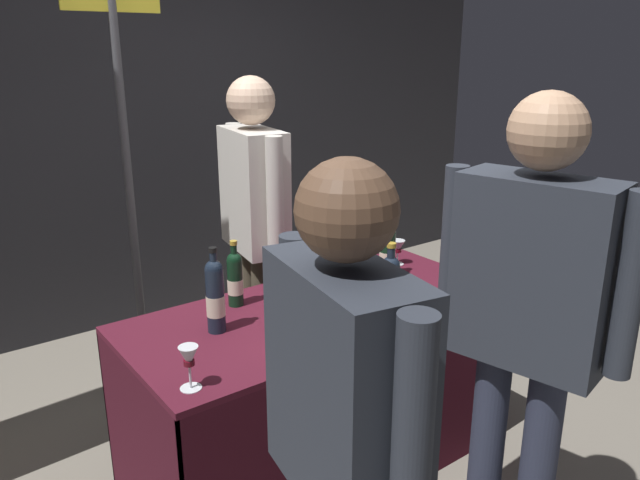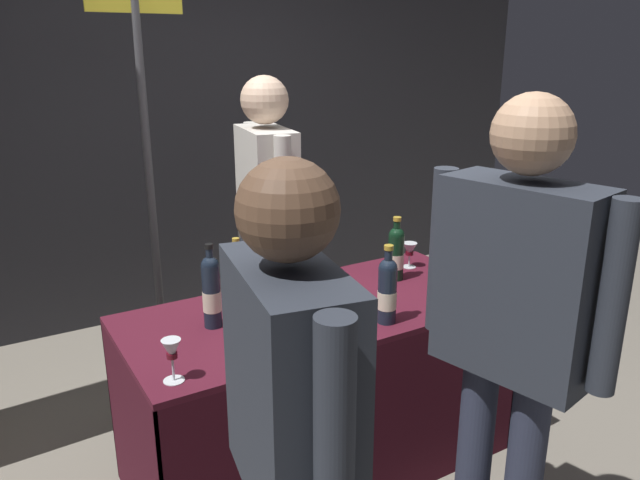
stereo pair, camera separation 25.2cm
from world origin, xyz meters
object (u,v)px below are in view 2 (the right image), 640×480
(display_bottle_0, at_px, (237,275))
(vendor_presenter, at_px, (267,212))
(wine_glass_mid, at_px, (467,268))
(wine_glass_near_taster, at_px, (410,250))
(booth_signpost, at_px, (147,152))
(wine_glass_near_vendor, at_px, (172,352))
(featured_wine_bottle, at_px, (396,252))
(tasting_table, at_px, (320,357))
(taster_foreground_right, at_px, (291,432))

(display_bottle_0, relative_size, vendor_presenter, 0.17)
(wine_glass_mid, relative_size, wine_glass_near_taster, 0.98)
(booth_signpost, bearing_deg, wine_glass_near_vendor, -104.11)
(wine_glass_mid, height_order, booth_signpost, booth_signpost)
(wine_glass_mid, xyz_separation_m, booth_signpost, (-1.06, 1.32, 0.44))
(display_bottle_0, bearing_deg, featured_wine_bottle, -10.16)
(tasting_table, relative_size, wine_glass_near_vendor, 11.01)
(featured_wine_bottle, distance_m, wine_glass_near_vendor, 1.26)
(display_bottle_0, bearing_deg, taster_foreground_right, -107.66)
(tasting_table, height_order, wine_glass_mid, wine_glass_mid)
(display_bottle_0, xyz_separation_m, wine_glass_near_vendor, (-0.45, -0.51, -0.02))
(vendor_presenter, height_order, taster_foreground_right, vendor_presenter)
(display_bottle_0, height_order, booth_signpost, booth_signpost)
(featured_wine_bottle, height_order, display_bottle_0, featured_wine_bottle)
(tasting_table, bearing_deg, taster_foreground_right, -124.12)
(display_bottle_0, relative_size, taster_foreground_right, 0.18)
(taster_foreground_right, bearing_deg, booth_signpost, 2.22)
(wine_glass_mid, bearing_deg, booth_signpost, 128.76)
(wine_glass_near_vendor, distance_m, wine_glass_near_taster, 1.44)
(wine_glass_mid, height_order, wine_glass_near_taster, wine_glass_near_taster)
(vendor_presenter, bearing_deg, wine_glass_near_vendor, -31.29)
(display_bottle_0, height_order, wine_glass_near_taster, display_bottle_0)
(tasting_table, bearing_deg, display_bottle_0, 139.28)
(tasting_table, xyz_separation_m, booth_signpost, (-0.36, 1.18, 0.77))
(wine_glass_near_taster, bearing_deg, taster_foreground_right, -137.98)
(tasting_table, height_order, wine_glass_near_vendor, wine_glass_near_vendor)
(wine_glass_near_vendor, relative_size, wine_glass_near_taster, 1.18)
(wine_glass_near_taster, distance_m, vendor_presenter, 0.74)
(wine_glass_near_vendor, bearing_deg, vendor_presenter, 49.05)
(featured_wine_bottle, relative_size, wine_glass_mid, 2.45)
(wine_glass_near_taster, height_order, vendor_presenter, vendor_presenter)
(featured_wine_bottle, xyz_separation_m, booth_signpost, (-0.84, 1.08, 0.40))
(taster_foreground_right, relative_size, booth_signpost, 0.75)
(wine_glass_near_vendor, xyz_separation_m, booth_signpost, (0.36, 1.45, 0.42))
(display_bottle_0, distance_m, taster_foreground_right, 1.27)
(display_bottle_0, height_order, taster_foreground_right, taster_foreground_right)
(taster_foreground_right, bearing_deg, display_bottle_0, -7.59)
(display_bottle_0, bearing_deg, vendor_presenter, 50.07)
(featured_wine_bottle, bearing_deg, tasting_table, -168.03)
(wine_glass_mid, bearing_deg, tasting_table, 168.34)
(display_bottle_0, relative_size, wine_glass_near_vendor, 1.92)
(featured_wine_bottle, height_order, taster_foreground_right, taster_foreground_right)
(taster_foreground_right, bearing_deg, wine_glass_near_vendor, 15.58)
(wine_glass_near_taster, xyz_separation_m, taster_foreground_right, (-1.30, -1.17, 0.11))
(wine_glass_near_taster, bearing_deg, booth_signpost, 135.61)
(wine_glass_near_vendor, bearing_deg, booth_signpost, 75.89)
(display_bottle_0, relative_size, wine_glass_near_taster, 2.27)
(booth_signpost, bearing_deg, featured_wine_bottle, -52.07)
(featured_wine_bottle, bearing_deg, booth_signpost, 127.93)
(wine_glass_near_taster, bearing_deg, wine_glass_mid, -79.98)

